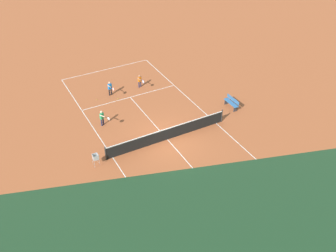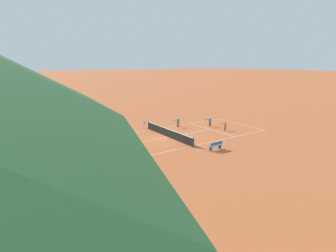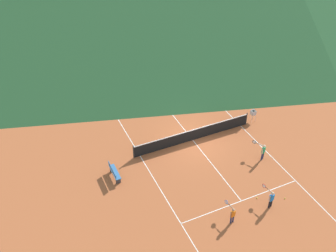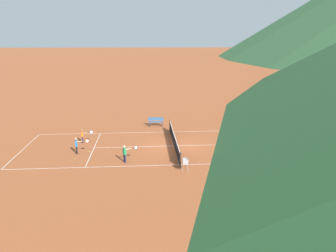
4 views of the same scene
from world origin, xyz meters
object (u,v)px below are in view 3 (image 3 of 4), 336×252
object	(u,v)px
player_far_baseline	(144,77)
tennis_ball_by_net_right	(285,198)
player_far_service	(271,198)
ball_hopper	(253,113)
tennis_ball_service_box	(188,82)
courtside_bench	(114,172)
tennis_ball_by_net_left	(257,198)
tennis_ball_mid_court	(119,75)
player_near_service	(263,151)
tennis_net	(193,135)
player_near_baseline	(232,214)
tennis_ball_alley_left	(136,108)

from	to	relation	value
player_far_baseline	tennis_ball_by_net_right	distance (m)	16.27
player_far_service	ball_hopper	distance (m)	8.67
tennis_ball_service_box	courtside_bench	size ratio (longest dim) A/B	0.04
tennis_ball_by_net_left	ball_hopper	xyz separation A→B (m)	(4.32, 6.86, 0.62)
tennis_ball_mid_court	ball_hopper	bearing A→B (deg)	-56.98
tennis_ball_by_net_left	player_far_service	bearing A→B (deg)	-70.49
player_far_baseline	player_near_service	distance (m)	12.92
player_near_service	tennis_ball_mid_court	world-z (taller)	player_near_service
ball_hopper	tennis_ball_service_box	bearing A→B (deg)	105.10
tennis_net	ball_hopper	bearing A→B (deg)	2.61
player_near_baseline	player_far_service	bearing A→B (deg)	0.73
player_far_baseline	player_far_service	xyz separation A→B (m)	(1.58, -16.10, -0.02)
player_far_baseline	player_near_baseline	bearing A→B (deg)	-93.90
player_far_service	player_near_baseline	bearing A→B (deg)	-179.27
player_near_service	tennis_ball_alley_left	xyz separation A→B (m)	(-5.65, 9.28, -0.70)
tennis_ball_alley_left	tennis_net	bearing A→B (deg)	-67.40
player_near_baseline	tennis_ball_alley_left	world-z (taller)	player_near_baseline
player_far_service	tennis_ball_by_net_right	world-z (taller)	player_far_service
tennis_ball_mid_court	player_near_baseline	bearing A→B (deg)	-88.92
tennis_net	tennis_ball_by_net_right	bearing A→B (deg)	-71.10
tennis_ball_service_box	tennis_ball_by_net_right	size ratio (longest dim) A/B	1.00
player_near_service	tennis_net	bearing A→B (deg)	131.83
tennis_net	courtside_bench	world-z (taller)	tennis_net
player_near_service	player_near_baseline	world-z (taller)	player_near_service
tennis_ball_by_net_left	tennis_ball_service_box	world-z (taller)	same
player_far_baseline	courtside_bench	xyz separation A→B (m)	(-6.04, -9.90, -0.29)
player_near_service	player_near_baseline	distance (m)	6.04
player_far_baseline	ball_hopper	world-z (taller)	player_far_baseline
player_near_service	tennis_ball_by_net_right	world-z (taller)	player_near_service
tennis_net	player_far_baseline	xyz separation A→B (m)	(-0.31, 8.66, 0.24)
tennis_net	tennis_ball_service_box	world-z (taller)	tennis_net
tennis_ball_by_net_left	tennis_ball_by_net_right	xyz separation A→B (m)	(1.54, -0.74, 0.00)
tennis_ball_alley_left	courtside_bench	size ratio (longest dim) A/B	0.04
player_far_baseline	player_far_service	bearing A→B (deg)	-84.39
player_far_baseline	courtside_bench	world-z (taller)	player_far_baseline
tennis_ball_alley_left	tennis_ball_mid_court	world-z (taller)	same
player_near_baseline	player_far_service	xyz separation A→B (m)	(2.68, 0.03, 0.05)
courtside_bench	ball_hopper	bearing A→B (deg)	7.26
tennis_net	ball_hopper	world-z (taller)	tennis_net
tennis_ball_by_net_left	tennis_ball_mid_court	distance (m)	17.93
player_near_baseline	courtside_bench	distance (m)	7.96
tennis_ball_by_net_left	tennis_net	bearing A→B (deg)	98.44
tennis_ball_alley_left	tennis_ball_mid_court	size ratio (longest dim) A/B	1.00
ball_hopper	courtside_bench	distance (m)	11.74
player_far_baseline	tennis_ball_service_box	world-z (taller)	player_far_baseline
tennis_ball_alley_left	ball_hopper	distance (m)	9.29
tennis_ball_service_box	tennis_ball_by_net_right	world-z (taller)	same
player_near_service	tennis_ball_by_net_left	distance (m)	3.79
player_near_service	tennis_ball_by_net_right	distance (m)	3.78
tennis_net	player_near_service	bearing A→B (deg)	-48.17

